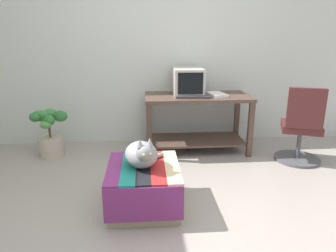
{
  "coord_description": "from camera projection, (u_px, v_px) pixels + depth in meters",
  "views": [
    {
      "loc": [
        -0.23,
        -2.1,
        1.43
      ],
      "look_at": [
        -0.0,
        0.85,
        0.55
      ],
      "focal_mm": 33.02,
      "sensor_mm": 36.0,
      "label": 1
    }
  ],
  "objects": [
    {
      "name": "keyboard",
      "position": [
        193.0,
        97.0,
        3.64
      ],
      "size": [
        0.41,
        0.19,
        0.02
      ],
      "primitive_type": "cube",
      "rotation": [
        0.0,
        0.0,
        -0.1
      ],
      "color": "#333338",
      "rests_on": "desk"
    },
    {
      "name": "back_wall",
      "position": [
        161.0,
        45.0,
        4.02
      ],
      "size": [
        8.0,
        0.1,
        2.6
      ],
      "primitive_type": "cube",
      "color": "silver",
      "rests_on": "ground_plane"
    },
    {
      "name": "office_chair",
      "position": [
        301.0,
        130.0,
        3.5
      ],
      "size": [
        0.54,
        0.54,
        0.89
      ],
      "rotation": [
        0.0,
        0.0,
        2.78
      ],
      "color": "#4C4C51",
      "rests_on": "ground_plane"
    },
    {
      "name": "cat",
      "position": [
        142.0,
        154.0,
        2.54
      ],
      "size": [
        0.37,
        0.41,
        0.28
      ],
      "rotation": [
        0.0,
        0.0,
        0.25
      ],
      "color": "gray",
      "rests_on": "ottoman_with_blanket"
    },
    {
      "name": "ground_plane",
      "position": [
        176.0,
        223.0,
        2.43
      ],
      "size": [
        14.0,
        14.0,
        0.0
      ],
      "primitive_type": "plane",
      "color": "#9E9389"
    },
    {
      "name": "pen",
      "position": [
        224.0,
        95.0,
        3.82
      ],
      "size": [
        0.02,
        0.14,
        0.01
      ],
      "primitive_type": "cylinder",
      "rotation": [
        0.0,
        1.57,
        1.63
      ],
      "color": "black",
      "rests_on": "desk"
    },
    {
      "name": "tv_monitor",
      "position": [
        188.0,
        82.0,
        3.83
      ],
      "size": [
        0.36,
        0.48,
        0.32
      ],
      "rotation": [
        0.0,
        0.0,
        0.0
      ],
      "color": "#BCB7A8",
      "rests_on": "desk"
    },
    {
      "name": "potted_plant",
      "position": [
        50.0,
        134.0,
        3.72
      ],
      "size": [
        0.44,
        0.34,
        0.57
      ],
      "color": "#B7A893",
      "rests_on": "ground_plane"
    },
    {
      "name": "desk",
      "position": [
        197.0,
        113.0,
        3.85
      ],
      "size": [
        1.28,
        0.64,
        0.71
      ],
      "rotation": [
        0.0,
        0.0,
        0.0
      ],
      "color": "#4C382D",
      "rests_on": "ground_plane"
    },
    {
      "name": "ottoman_with_blanket",
      "position": [
        144.0,
        186.0,
        2.63
      ],
      "size": [
        0.6,
        0.7,
        0.37
      ],
      "color": "tan",
      "rests_on": "ground_plane"
    },
    {
      "name": "book",
      "position": [
        217.0,
        94.0,
        3.76
      ],
      "size": [
        0.23,
        0.33,
        0.03
      ],
      "primitive_type": "cube",
      "rotation": [
        0.0,
        0.0,
        0.2
      ],
      "color": "white",
      "rests_on": "desk"
    }
  ]
}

